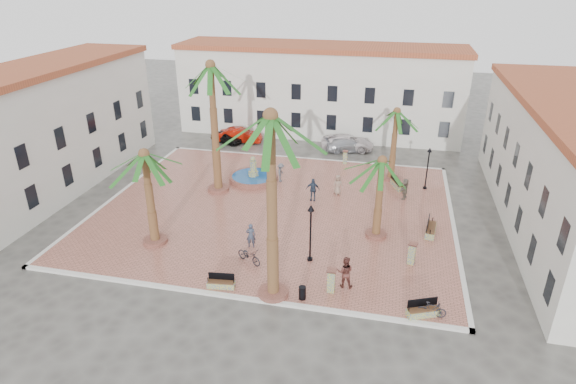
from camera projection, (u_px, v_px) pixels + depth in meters
name	position (u px, v px, depth m)	size (l,w,h in m)	color
ground	(275.00, 210.00, 36.57)	(120.00, 120.00, 0.00)	#56544F
plaza	(275.00, 209.00, 36.54)	(26.00, 22.00, 0.15)	#AF6655
kerb_n	(303.00, 159.00, 46.27)	(26.30, 0.30, 0.16)	silver
kerb_s	(227.00, 296.00, 26.80)	(26.30, 0.30, 0.16)	silver
kerb_e	(454.00, 227.00, 33.93)	(0.30, 22.30, 0.16)	silver
kerb_w	(121.00, 193.00, 39.14)	(0.30, 22.30, 0.16)	silver
building_north	(320.00, 89.00, 52.26)	(30.40, 7.40, 9.50)	silver
building_east	(569.00, 167.00, 32.44)	(7.40, 26.40, 9.00)	silver
building_west	(43.00, 130.00, 38.26)	(6.40, 24.40, 10.00)	silver
fountain	(253.00, 177.00, 41.26)	(4.17, 4.17, 2.15)	brown
palm_nw	(211.00, 79.00, 35.68)	(5.67, 5.67, 10.50)	brown
palm_sw	(146.00, 166.00, 29.72)	(5.14, 5.14, 6.58)	brown
palm_s	(271.00, 136.00, 22.93)	(5.50, 5.50, 10.64)	brown
palm_e	(381.00, 171.00, 30.76)	(4.66, 4.66, 5.80)	brown
palm_ne	(396.00, 120.00, 39.40)	(4.60, 4.60, 6.33)	brown
bench_s	(221.00, 284.00, 27.33)	(1.63, 0.67, 0.84)	gray
bench_se	(423.00, 311.00, 25.09)	(1.82, 1.18, 0.93)	gray
bench_e	(431.00, 229.00, 32.90)	(0.87, 2.06, 1.05)	gray
bench_ne	(397.00, 184.00, 39.88)	(1.27, 1.99, 1.01)	gray
lamppost_s	(311.00, 223.00, 28.90)	(0.42, 0.42, 3.84)	black
lamppost_e	(428.00, 161.00, 38.74)	(0.39, 0.39, 3.58)	black
bollard_se	(331.00, 280.00, 26.77)	(0.52, 0.52, 1.45)	gray
bollard_n	(345.00, 157.00, 44.61)	(0.46, 0.46, 1.27)	gray
bollard_e	(412.00, 253.00, 29.34)	(0.63, 0.63, 1.44)	gray
litter_bin	(302.00, 293.00, 26.31)	(0.40, 0.40, 0.78)	black
cyclist_a	(251.00, 235.00, 31.06)	(0.62, 0.41, 1.70)	#343C50
bicycle_a	(249.00, 255.00, 29.55)	(0.66, 1.89, 0.99)	black
cyclist_b	(345.00, 272.00, 27.13)	(0.93, 0.72, 1.91)	#582C27
bicycle_b	(432.00, 310.00, 24.91)	(0.43, 1.51, 0.91)	black
pedestrian_fountain_a	(338.00, 185.00, 38.46)	(0.79, 0.52, 1.62)	gray
pedestrian_fountain_b	(313.00, 189.00, 37.39)	(1.07, 0.45, 1.83)	#2A384E
pedestrian_north	(281.00, 172.00, 40.79)	(1.05, 0.60, 1.62)	#4E4F54
pedestrian_east	(405.00, 189.00, 37.71)	(1.55, 0.49, 1.67)	#675C4F
car_black	(227.00, 137.00, 50.49)	(1.45, 3.61, 1.23)	black
car_red	(240.00, 135.00, 50.60)	(1.59, 4.56, 1.50)	#9A1104
car_silver	(348.00, 145.00, 48.10)	(1.89, 4.64, 1.35)	#B4B5BE
car_white	(348.00, 143.00, 48.53)	(2.42, 5.25, 1.46)	white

